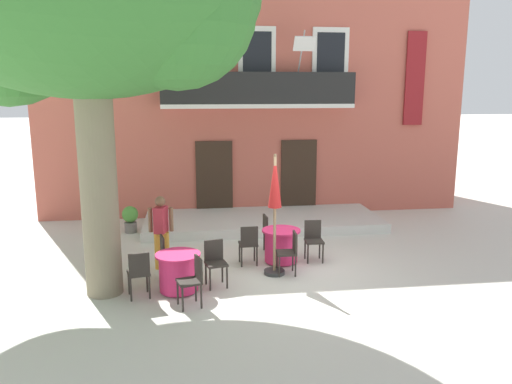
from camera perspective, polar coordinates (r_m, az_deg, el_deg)
ground_plane at (r=11.05m, az=3.54°, el=-8.83°), size 120.00×120.00×0.00m
building_facade at (r=17.26m, az=-0.81°, el=11.27°), size 13.00×5.09×7.50m
entrance_step_platform at (r=14.51m, az=0.76°, el=-3.28°), size 6.63×2.57×0.25m
plane_tree at (r=9.77m, az=-18.97°, el=19.60°), size 6.19×5.43×7.27m
cafe_table_near_tree at (r=9.96m, az=-8.71°, el=-8.88°), size 0.86×0.86×0.76m
cafe_chair_near_tree_0 at (r=10.60m, az=-9.88°, el=-6.85°), size 0.47×0.47×0.91m
cafe_chair_near_tree_1 at (r=9.74m, az=-13.02°, el=-8.67°), size 0.48×0.48×0.91m
cafe_chair_near_tree_2 at (r=9.25m, az=-7.09°, el=-9.56°), size 0.49×0.49×0.91m
cafe_chair_near_tree_3 at (r=10.14m, az=-4.61°, el=-7.59°), size 0.47×0.47×0.91m
cafe_table_middle at (r=11.45m, az=2.84°, el=-6.02°), size 0.86×0.86×0.76m
cafe_chair_middle_0 at (r=12.08m, az=1.54°, el=-4.37°), size 0.43×0.43×0.91m
cafe_chair_middle_1 at (r=11.20m, az=-0.83°, el=-5.67°), size 0.41×0.41×0.91m
cafe_chair_middle_2 at (r=10.71m, az=3.83°, el=-6.51°), size 0.41×0.41×0.91m
cafe_chair_middle_3 at (r=11.60m, az=6.48°, el=-5.12°), size 0.42×0.42×0.91m
cafe_umbrella at (r=10.40m, az=2.14°, el=-0.55°), size 0.44×0.44×2.55m
ground_planter_left at (r=14.16m, az=-13.95°, el=-2.83°), size 0.43×0.43×0.73m
pedestrian_near_entrance at (r=11.08m, az=-10.61°, el=-4.03°), size 0.53×0.39×1.61m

